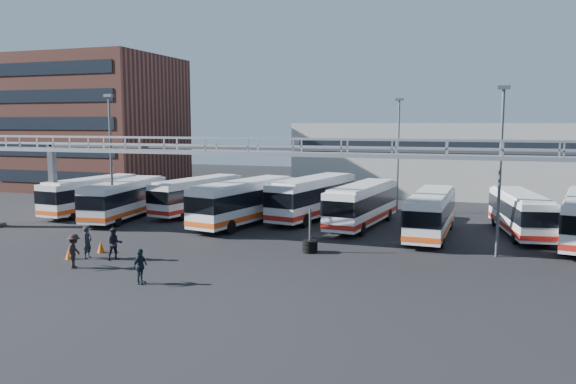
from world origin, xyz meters
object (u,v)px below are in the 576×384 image
(bus_1, at_px, (125,198))
(bus_2, at_px, (198,194))
(cone_left, at_px, (69,253))
(cone_right, at_px, (101,247))
(light_pole_left, at_px, (111,153))
(bus_7, at_px, (520,212))
(bus_0, at_px, (92,194))
(pedestrian_a, at_px, (87,242))
(bus_5, at_px, (362,203))
(pedestrian_d, at_px, (140,266))
(bus_6, at_px, (431,212))
(tire_stack, at_px, (310,245))
(bus_3, at_px, (245,200))
(pedestrian_c, at_px, (74,251))
(light_pole_back, at_px, (398,149))
(pedestrian_b, at_px, (115,244))
(light_pole_mid, at_px, (500,162))
(bus_4, at_px, (313,196))

(bus_1, relative_size, bus_2, 1.01)
(cone_left, bearing_deg, cone_right, 70.48)
(light_pole_left, height_order, bus_7, light_pole_left)
(bus_0, height_order, pedestrian_a, bus_0)
(bus_5, xyz_separation_m, pedestrian_a, (-13.53, -15.44, -0.87))
(pedestrian_a, xyz_separation_m, pedestrian_d, (6.03, -3.64, -0.06))
(bus_6, relative_size, tire_stack, 3.90)
(cone_right, bearing_deg, bus_3, 68.12)
(bus_2, relative_size, pedestrian_c, 5.57)
(bus_2, relative_size, bus_6, 1.01)
(bus_1, bearing_deg, light_pole_back, 20.73)
(bus_5, relative_size, pedestrian_d, 6.18)
(bus_7, xyz_separation_m, pedestrian_b, (-23.13, -15.60, -0.74))
(pedestrian_b, bearing_deg, pedestrian_c, -158.23)
(bus_5, relative_size, tire_stack, 4.08)
(light_pole_mid, relative_size, pedestrian_b, 5.33)
(light_pole_mid, xyz_separation_m, bus_1, (-29.16, 4.31, -3.93))
(bus_0, height_order, bus_4, bus_4)
(bus_5, relative_size, pedestrian_a, 5.77)
(pedestrian_a, bearing_deg, bus_4, -33.60)
(bus_5, bearing_deg, cone_left, -125.00)
(bus_3, xyz_separation_m, pedestrian_b, (-2.75, -13.12, -0.99))
(bus_0, distance_m, pedestrian_b, 18.54)
(bus_5, bearing_deg, bus_6, -16.49)
(bus_5, xyz_separation_m, cone_right, (-13.75, -13.92, -1.47))
(light_pole_mid, distance_m, pedestrian_d, 21.39)
(bus_0, relative_size, pedestrian_d, 5.90)
(light_pole_mid, distance_m, cone_right, 24.90)
(light_pole_back, relative_size, bus_1, 0.94)
(bus_0, relative_size, pedestrian_c, 5.53)
(pedestrian_c, relative_size, cone_right, 2.62)
(pedestrian_b, distance_m, tire_stack, 11.77)
(bus_5, height_order, pedestrian_c, bus_5)
(bus_6, height_order, pedestrian_d, bus_6)
(bus_7, bearing_deg, light_pole_mid, -112.93)
(pedestrian_d, bearing_deg, bus_1, 38.96)
(bus_4, distance_m, bus_6, 10.92)
(pedestrian_a, bearing_deg, light_pole_left, 21.07)
(bus_7, xyz_separation_m, cone_left, (-25.83, -16.30, -1.34))
(bus_7, bearing_deg, bus_3, 176.98)
(light_pole_left, bearing_deg, bus_5, 18.64)
(bus_7, xyz_separation_m, pedestrian_c, (-24.11, -17.92, -0.74))
(bus_2, xyz_separation_m, pedestrian_c, (2.31, -19.07, -0.80))
(pedestrian_d, relative_size, tire_stack, 0.66)
(bus_4, bearing_deg, bus_1, -150.37)
(pedestrian_c, height_order, cone_right, pedestrian_c)
(bus_5, bearing_deg, bus_3, -159.53)
(bus_4, distance_m, bus_7, 16.06)
(bus_0, height_order, tire_stack, bus_0)
(bus_0, xyz_separation_m, bus_6, (29.40, -0.99, 0.02))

